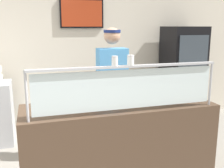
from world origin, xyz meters
The scene contains 10 objects.
ground_plane centered at (1.03, 1.00, 0.00)m, with size 12.00×12.00×0.00m, color gray.
shop_rear_unit centered at (1.03, 2.45, 1.36)m, with size 6.46×0.13×2.70m.
serving_counter centered at (1.03, 0.33, 0.47)m, with size 2.06×0.66×0.95m, color #4C3828.
sneeze_guard centered at (1.03, 0.06, 1.24)m, with size 1.89×0.06×0.46m.
pizza_tray centered at (1.13, 0.42, 0.97)m, with size 0.43×0.43×0.04m.
pizza_server centered at (1.16, 0.40, 0.99)m, with size 0.07×0.28×0.01m, color #ADAFB7.
parmesan_shaker centered at (0.90, 0.06, 1.46)m, with size 0.06×0.06×0.09m.
pepper_flake_shaker centered at (1.05, 0.06, 1.46)m, with size 0.07×0.07×0.10m.
worker_figure centered at (1.16, 0.97, 1.01)m, with size 0.41×0.50×1.76m.
drink_fridge centered at (2.82, 2.00, 0.88)m, with size 0.66×0.65×1.77m.
Camera 1 is at (0.16, -2.29, 1.78)m, focal length 43.00 mm.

